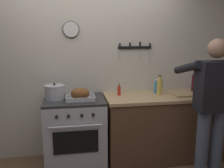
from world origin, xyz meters
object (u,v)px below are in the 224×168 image
object	(u,v)px
stove	(75,132)
roasting_pan	(80,95)
stock_pot	(55,92)
bottle_wine_red	(194,83)
cutting_board	(186,94)
person_cook	(212,102)
bottle_cooking_oil	(160,86)
bottle_dish_soap	(156,87)
bottle_hot_sauce	(119,91)

from	to	relation	value
stove	roasting_pan	xyz separation A→B (m)	(0.07, -0.10, 0.52)
stock_pot	bottle_wine_red	distance (m)	1.92
cutting_board	person_cook	bearing A→B (deg)	-86.80
bottle_cooking_oil	bottle_wine_red	distance (m)	0.53
bottle_dish_soap	bottle_wine_red	distance (m)	0.54
person_cook	bottle_dish_soap	distance (m)	0.85
roasting_pan	bottle_wine_red	size ratio (longest dim) A/B	1.10
stove	bottle_hot_sauce	world-z (taller)	bottle_hot_sauce
bottle_hot_sauce	bottle_dish_soap	bearing A→B (deg)	5.39
roasting_pan	bottle_wine_red	world-z (taller)	bottle_wine_red
stock_pot	roasting_pan	bearing A→B (deg)	-23.98
bottle_hot_sauce	bottle_cooking_oil	bearing A→B (deg)	-4.72
cutting_board	bottle_dish_soap	world-z (taller)	bottle_dish_soap
person_cook	roasting_pan	size ratio (longest dim) A/B	4.72
bottle_cooking_oil	cutting_board	bearing A→B (deg)	-15.54
cutting_board	bottle_dish_soap	distance (m)	0.40
stock_pot	bottle_dish_soap	xyz separation A→B (m)	(1.38, 0.10, -0.01)
roasting_pan	bottle_hot_sauce	bearing A→B (deg)	19.78
bottle_wine_red	bottle_hot_sauce	bearing A→B (deg)	179.64
stock_pot	bottle_hot_sauce	size ratio (longest dim) A/B	1.61
stove	bottle_hot_sauce	bearing A→B (deg)	8.18
person_cook	bottle_hot_sauce	size ratio (longest dim) A/B	10.44
person_cook	bottle_cooking_oil	distance (m)	0.76
stock_pot	bottle_cooking_oil	xyz separation A→B (m)	(1.39, 0.00, 0.02)
person_cook	bottle_hot_sauce	world-z (taller)	person_cook
bottle_cooking_oil	bottle_dish_soap	size ratio (longest dim) A/B	1.36
roasting_pan	bottle_wine_red	xyz separation A→B (m)	(1.60, 0.18, 0.06)
bottle_hot_sauce	bottle_dish_soap	xyz separation A→B (m)	(0.54, 0.05, 0.02)
roasting_pan	stock_pot	xyz separation A→B (m)	(-0.31, 0.14, 0.02)
person_cook	bottle_hot_sauce	xyz separation A→B (m)	(-0.92, 0.70, 0.01)
cutting_board	roasting_pan	bearing A→B (deg)	-177.99
bottle_hot_sauce	person_cook	bearing A→B (deg)	-37.30
stock_pot	bottle_dish_soap	world-z (taller)	stock_pot
person_cook	bottle_dish_soap	world-z (taller)	person_cook
person_cook	roasting_pan	distance (m)	1.54
bottle_cooking_oil	stove	bearing A→B (deg)	-177.99
roasting_pan	bottle_hot_sauce	size ratio (longest dim) A/B	2.21
roasting_pan	person_cook	bearing A→B (deg)	-19.50
cutting_board	bottle_wine_red	bearing A→B (deg)	35.73
cutting_board	bottle_hot_sauce	distance (m)	0.90
roasting_pan	stock_pot	distance (m)	0.34
roasting_pan	stock_pot	size ratio (longest dim) A/B	1.38
stove	stock_pot	size ratio (longest dim) A/B	3.52
stock_pot	bottle_dish_soap	bearing A→B (deg)	4.18
cutting_board	bottle_wine_red	size ratio (longest dim) A/B	1.13
bottle_cooking_oil	bottle_wine_red	world-z (taller)	bottle_wine_red
bottle_hot_sauce	cutting_board	bearing A→B (deg)	-8.92
stove	cutting_board	size ratio (longest dim) A/B	2.50
stove	bottle_hot_sauce	size ratio (longest dim) A/B	5.66
bottle_hot_sauce	stock_pot	bearing A→B (deg)	-176.61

